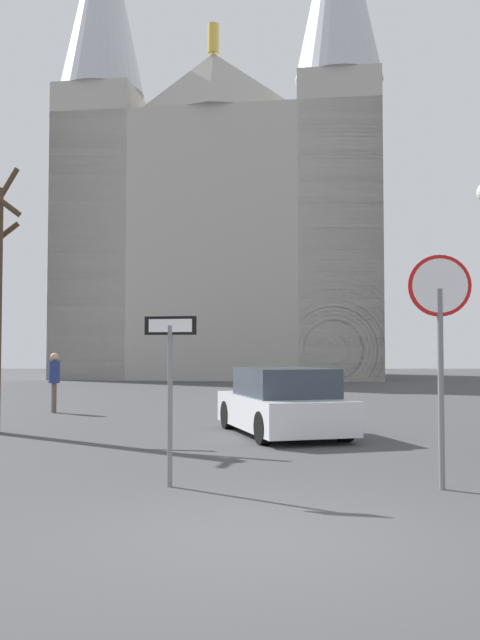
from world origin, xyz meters
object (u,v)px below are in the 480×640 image
(stop_sign, at_px, (443,323))
(parked_car_near_white, at_px, (286,403))
(pedestrian_walking, at_px, (57,376))
(cathedral, at_px, (228,221))
(one_way_arrow_sign, at_px, (173,376))

(stop_sign, distance_m, parked_car_near_white, 6.15)
(stop_sign, distance_m, pedestrian_walking, 13.57)
(cathedral, relative_size, stop_sign, 10.47)
(cathedral, distance_m, stop_sign, 37.62)
(parked_car_near_white, height_order, pedestrian_walking, pedestrian_walking)
(one_way_arrow_sign, bearing_deg, pedestrian_walking, 112.73)
(one_way_arrow_sign, xyz_separation_m, pedestrian_walking, (-4.48, 10.68, -0.42))
(cathedral, relative_size, parked_car_near_white, 7.29)
(pedestrian_walking, bearing_deg, one_way_arrow_sign, -67.27)
(one_way_arrow_sign, relative_size, pedestrian_walking, 1.31)
(parked_car_near_white, bearing_deg, cathedral, 93.57)
(one_way_arrow_sign, relative_size, parked_car_near_white, 0.51)
(stop_sign, bearing_deg, parked_car_near_white, 106.75)
(cathedral, bearing_deg, stop_sign, -84.31)
(cathedral, xyz_separation_m, pedestrian_walking, (-4.42, -25.64, -9.45))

